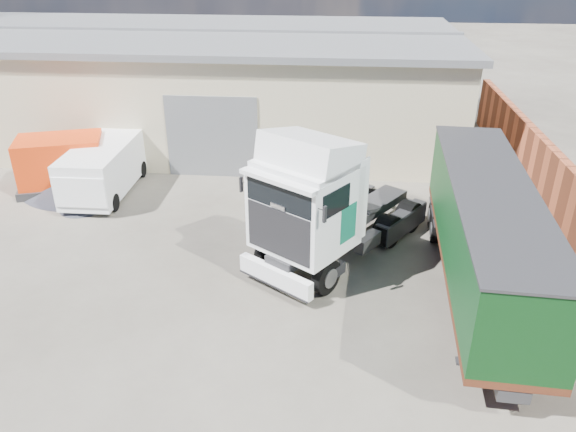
# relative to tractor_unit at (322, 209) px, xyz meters

# --- Properties ---
(ground) EXTENTS (120.00, 120.00, 0.00)m
(ground) POSITION_rel_tractor_unit_xyz_m (-3.01, -2.97, -1.97)
(ground) COLOR #2B2823
(ground) RESTS_ON ground
(warehouse) EXTENTS (30.60, 12.60, 5.42)m
(warehouse) POSITION_rel_tractor_unit_xyz_m (-9.01, 13.03, 0.69)
(warehouse) COLOR #BBB190
(warehouse) RESTS_ON ground
(brick_boundary_wall) EXTENTS (0.35, 26.00, 2.50)m
(brick_boundary_wall) POSITION_rel_tractor_unit_xyz_m (8.49, 3.03, -0.72)
(brick_boundary_wall) COLOR #9A4427
(brick_boundary_wall) RESTS_ON ground
(tractor_unit) EXTENTS (6.07, 7.11, 4.68)m
(tractor_unit) POSITION_rel_tractor_unit_xyz_m (0.00, 0.00, 0.00)
(tractor_unit) COLOR black
(tractor_unit) RESTS_ON ground
(box_trailer) EXTENTS (2.90, 10.65, 3.50)m
(box_trailer) POSITION_rel_tractor_unit_xyz_m (4.71, -1.14, 0.17)
(box_trailer) COLOR #2D2D30
(box_trailer) RESTS_ON ground
(panel_van) EXTENTS (2.11, 5.05, 2.06)m
(panel_van) POSITION_rel_tractor_unit_xyz_m (-9.10, 4.66, -0.90)
(panel_van) COLOR black
(panel_van) RESTS_ON ground
(orange_skip) EXTENTS (4.08, 3.22, 2.23)m
(orange_skip) POSITION_rel_tractor_unit_xyz_m (-11.01, 5.11, -1.00)
(orange_skip) COLOR #2D2D30
(orange_skip) RESTS_ON ground
(gravel_heap) EXTENTS (5.90, 5.90, 0.93)m
(gravel_heap) POSITION_rel_tractor_unit_xyz_m (-10.69, 4.76, -1.54)
(gravel_heap) COLOR black
(gravel_heap) RESTS_ON ground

